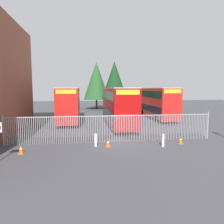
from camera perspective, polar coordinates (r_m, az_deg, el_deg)
name	(u,v)px	position (r m, az deg, el deg)	size (l,w,h in m)	color
ground_plane	(107,125)	(25.23, -1.24, -3.52)	(100.00, 100.00, 0.00)	#3D3D42
palisade_fence	(112,128)	(17.14, 0.02, -4.22)	(16.84, 0.14, 2.35)	gray
double_decker_bus_near_gate	(118,105)	(24.38, 1.65, 1.88)	(2.54, 10.81, 4.42)	#B70C0C
double_decker_bus_behind_fence_left	(157,102)	(31.17, 12.00, 2.72)	(2.54, 10.81, 4.42)	red
double_decker_bus_behind_fence_right	(69,103)	(28.25, -11.44, 2.37)	(2.54, 10.81, 4.42)	red
bollard_near_left	(96,140)	(16.01, -4.43, -7.59)	(0.20, 0.20, 0.95)	silver
bollard_center_front	(163,140)	(16.32, 13.64, -7.48)	(0.20, 0.20, 0.95)	silver
traffic_cone_by_gate	(181,140)	(17.58, 18.05, -7.25)	(0.34, 0.34, 0.59)	orange
traffic_cone_mid_forecourt	(21,150)	(15.48, -23.40, -9.30)	(0.34, 0.34, 0.59)	orange
traffic_cone_near_kerb	(108,143)	(15.89, -1.09, -8.37)	(0.34, 0.34, 0.59)	orange
tree_tall_back	(96,81)	(44.82, -4.23, 8.38)	(5.45, 5.45, 9.81)	#4C3823
tree_short_side	(114,79)	(42.71, 0.65, 8.86)	(4.88, 4.88, 9.69)	#4C3823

